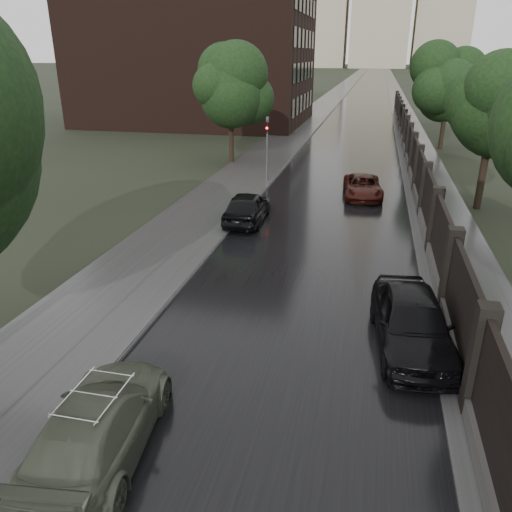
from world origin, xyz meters
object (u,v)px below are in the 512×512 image
object	(u,v)px
tree_right_c	(448,87)
car_right_far	(363,187)
traffic_light	(267,144)
hatchback_left	(247,207)
volga_sedan	(99,425)
tree_right_b	(494,110)
tree_left_far	(230,88)
car_right_near	(412,321)

from	to	relation	value
tree_right_c	car_right_far	bearing A→B (deg)	-109.00
traffic_light	car_right_far	world-z (taller)	traffic_light
tree_right_c	hatchback_left	distance (m)	25.76
tree_right_c	volga_sedan	xyz separation A→B (m)	(-10.33, -38.00, -4.26)
tree_right_b	hatchback_left	world-z (taller)	tree_right_b
tree_left_far	car_right_far	distance (m)	12.83
hatchback_left	tree_left_far	bearing A→B (deg)	-73.09
tree_right_c	car_right_near	world-z (taller)	tree_right_c
tree_left_far	hatchback_left	size ratio (longest dim) A/B	1.71
tree_right_b	car_right_near	distance (m)	15.66
traffic_light	tree_right_c	bearing A→B (deg)	51.82
tree_left_far	tree_right_c	xyz separation A→B (m)	(15.50, 10.00, -0.29)
tree_right_b	volga_sedan	size ratio (longest dim) A/B	1.47
tree_left_far	volga_sedan	bearing A→B (deg)	-79.54
tree_right_c	car_right_far	distance (m)	18.64
car_right_near	hatchback_left	bearing A→B (deg)	119.46
tree_left_far	tree_right_c	world-z (taller)	tree_left_far
tree_right_b	hatchback_left	distance (m)	12.83
hatchback_left	car_right_near	bearing A→B (deg)	123.92
tree_left_far	volga_sedan	world-z (taller)	tree_left_far
traffic_light	hatchback_left	distance (m)	8.06
hatchback_left	tree_right_b	bearing A→B (deg)	-158.30
hatchback_left	car_right_far	xyz separation A→B (m)	(5.20, 5.73, -0.13)
tree_right_b	hatchback_left	bearing A→B (deg)	-156.33
tree_right_c	tree_left_far	bearing A→B (deg)	-147.17
tree_left_far	hatchback_left	xyz separation A→B (m)	(4.40, -12.87, -4.50)
tree_right_c	volga_sedan	bearing A→B (deg)	-105.21
tree_left_far	volga_sedan	distance (m)	28.83
traffic_light	volga_sedan	size ratio (longest dim) A/B	0.84
tree_left_far	car_right_far	xyz separation A→B (m)	(9.60, -7.14, -4.64)
tree_left_far	tree_right_c	bearing A→B (deg)	32.83
tree_right_b	traffic_light	size ratio (longest dim) A/B	1.75
volga_sedan	car_right_far	bearing A→B (deg)	-108.92
volga_sedan	car_right_near	distance (m)	8.28
volga_sedan	car_right_far	size ratio (longest dim) A/B	1.10
car_right_far	tree_right_b	bearing A→B (deg)	-13.90
tree_right_b	volga_sedan	bearing A→B (deg)	-117.32
car_right_near	volga_sedan	bearing A→B (deg)	-145.20
traffic_light	tree_left_far	bearing A→B (deg)	126.47
traffic_light	car_right_near	distance (m)	19.22
car_right_far	car_right_near	bearing A→B (deg)	-88.90
tree_right_c	car_right_near	bearing A→B (deg)	-97.18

